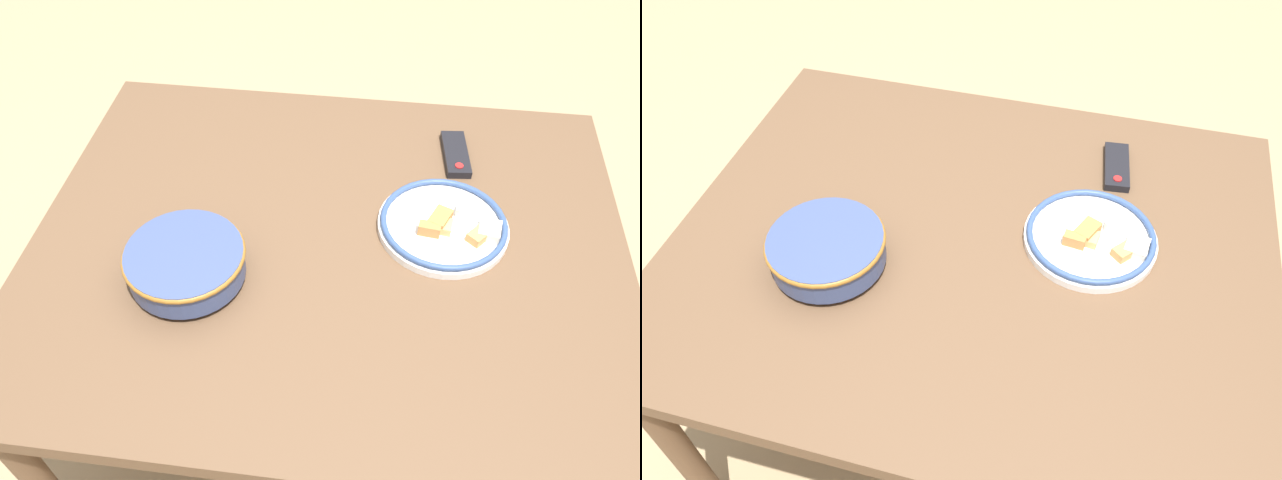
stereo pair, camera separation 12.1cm
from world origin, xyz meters
TOP-DOWN VIEW (x-y plane):
  - ground_plane at (0.00, 0.00)m, footprint 8.00×8.00m
  - dining_table at (0.00, 0.00)m, footprint 1.33×1.10m
  - noodle_bowl at (-0.28, -0.15)m, footprint 0.25×0.25m
  - food_plate at (0.26, 0.06)m, footprint 0.29×0.29m
  - tv_remote at (0.29, 0.32)m, footprint 0.08×0.17m

SIDE VIEW (x-z plane):
  - ground_plane at x=0.00m, z-range 0.00..0.00m
  - dining_table at x=0.00m, z-range 0.30..1.04m
  - tv_remote at x=0.29m, z-range 0.74..0.76m
  - food_plate at x=0.26m, z-range 0.73..0.78m
  - noodle_bowl at x=-0.28m, z-range 0.75..0.83m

